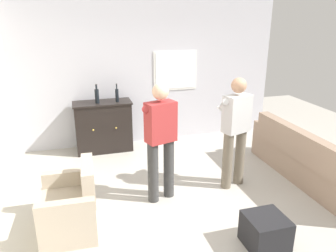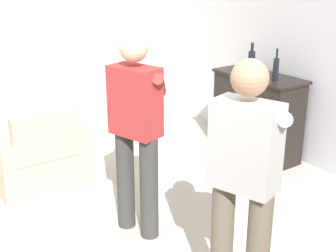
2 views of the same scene
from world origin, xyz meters
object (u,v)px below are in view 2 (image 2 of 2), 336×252
Objects in this scene: bottle_wine_green at (251,62)px; person_standing_left at (137,127)px; armchair at (42,161)px; person_standing_right at (244,178)px; bottle_liquor_amber at (276,69)px; sideboard_cabinet at (257,115)px.

person_standing_left is at bearing -70.34° from bottle_wine_green.
bottle_wine_green is 0.21× the size of person_standing_left.
armchair is 1.44m from person_standing_left.
person_standing_left reaches higher than bottle_wine_green.
bottle_liquor_amber is at bearing 128.50° from person_standing_right.
person_standing_right is (1.76, -1.91, 0.45)m from sideboard_cabinet.
bottle_wine_green reaches higher than armchair.
person_standing_left is (0.60, -1.98, 0.45)m from sideboard_cabinet.
armchair is 2.51m from person_standing_right.
bottle_wine_green is 2.62m from person_standing_right.
person_standing_left is (0.32, -1.92, -0.16)m from bottle_liquor_amber.
sideboard_cabinet is 0.64× the size of person_standing_right.
person_standing_right is at bearing 3.24° from person_standing_left.
armchair is 2.50m from bottle_wine_green.
bottle_liquor_amber is 1.96m from person_standing_left.
armchair is 0.84× the size of sideboard_cabinet.
person_standing_right is (1.84, -1.86, -0.17)m from bottle_wine_green.
bottle_wine_green is at bearing -179.94° from bottle_liquor_amber.
bottle_liquor_amber reaches higher than armchair.
bottle_wine_green is 0.37m from bottle_liquor_amber.
armchair is 0.54× the size of person_standing_left.
bottle_liquor_amber is (0.36, 0.00, -0.01)m from bottle_wine_green.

